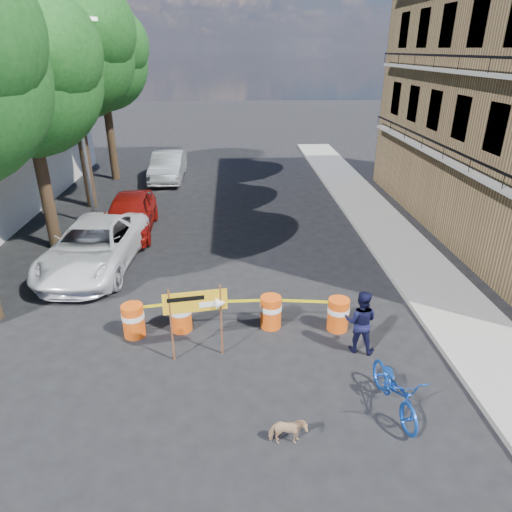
{
  "coord_description": "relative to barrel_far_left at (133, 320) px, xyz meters",
  "views": [
    {
      "loc": [
        -0.08,
        -9.27,
        6.88
      ],
      "look_at": [
        0.57,
        2.95,
        1.3
      ],
      "focal_mm": 32.0,
      "sensor_mm": 36.0,
      "label": 1
    }
  ],
  "objects": [
    {
      "name": "barrel_far_right",
      "position": [
        5.37,
        0.02,
        0.0
      ],
      "size": [
        0.58,
        0.58,
        0.9
      ],
      "color": "#E1430D",
      "rests_on": "ground"
    },
    {
      "name": "barrel_mid_left",
      "position": [
        1.2,
        0.21,
        0.0
      ],
      "size": [
        0.58,
        0.58,
        0.9
      ],
      "color": "#E1430D",
      "rests_on": "ground"
    },
    {
      "name": "tree_mid_b",
      "position": [
        -4.01,
        11.06,
        6.24
      ],
      "size": [
        5.67,
        5.4,
        9.62
      ],
      "color": "#332316",
      "rests_on": "ground"
    },
    {
      "name": "bicycle",
      "position": [
        5.89,
        -3.0,
        0.54
      ],
      "size": [
        0.83,
        1.14,
        2.02
      ],
      "primitive_type": "imported",
      "rotation": [
        0.0,
        0.0,
        0.12
      ],
      "color": "#1547AF",
      "rests_on": "ground"
    },
    {
      "name": "sedan_silver",
      "position": [
        -0.99,
        15.71,
        0.32
      ],
      "size": [
        1.71,
        4.83,
        1.59
      ],
      "primitive_type": "imported",
      "rotation": [
        0.0,
        0.0,
        -0.01
      ],
      "color": "#B5B7BC",
      "rests_on": "ground"
    },
    {
      "name": "tree_mid_a",
      "position": [
        -4.01,
        6.06,
        5.53
      ],
      "size": [
        5.25,
        5.0,
        8.68
      ],
      "color": "#332316",
      "rests_on": "ground"
    },
    {
      "name": "dog",
      "position": [
        3.58,
        -3.82,
        -0.17
      ],
      "size": [
        0.72,
        0.34,
        0.6
      ],
      "primitive_type": "imported",
      "rotation": [
        0.0,
        0.0,
        1.59
      ],
      "color": "tan",
      "rests_on": "ground"
    },
    {
      "name": "suv_white",
      "position": [
        -2.08,
        4.22,
        0.32
      ],
      "size": [
        3.05,
        5.86,
        1.58
      ],
      "primitive_type": "imported",
      "rotation": [
        0.0,
        0.0,
        -0.08
      ],
      "color": "white",
      "rests_on": "ground"
    },
    {
      "name": "barrel_mid_right",
      "position": [
        3.6,
        0.23,
        0.0
      ],
      "size": [
        0.58,
        0.58,
        0.9
      ],
      "color": "#E1430D",
      "rests_on": "ground"
    },
    {
      "name": "barrel_far_left",
      "position": [
        0.0,
        0.0,
        0.0
      ],
      "size": [
        0.58,
        0.58,
        0.9
      ],
      "color": "#E1430D",
      "rests_on": "ground"
    },
    {
      "name": "detour_sign",
      "position": [
        1.92,
        -0.99,
        0.94
      ],
      "size": [
        1.48,
        0.35,
        1.92
      ],
      "rotation": [
        0.0,
        0.0,
        0.15
      ],
      "color": "#592D19",
      "rests_on": "ground"
    },
    {
      "name": "sedan_red",
      "position": [
        -1.52,
        7.48,
        0.32
      ],
      "size": [
        2.1,
        4.76,
        1.59
      ],
      "primitive_type": "imported",
      "rotation": [
        0.0,
        0.0,
        0.05
      ],
      "color": "maroon",
      "rests_on": "ground"
    },
    {
      "name": "tree_far",
      "position": [
        -4.02,
        16.06,
        5.74
      ],
      "size": [
        5.04,
        4.8,
        8.84
      ],
      "color": "#332316",
      "rests_on": "ground"
    },
    {
      "name": "ground",
      "position": [
        2.72,
        -0.94,
        -0.47
      ],
      "size": [
        120.0,
        120.0,
        0.0
      ],
      "primitive_type": "plane",
      "color": "black",
      "rests_on": "ground"
    },
    {
      "name": "sidewalk_east",
      "position": [
        8.92,
        5.06,
        -0.4
      ],
      "size": [
        2.4,
        40.0,
        0.15
      ],
      "primitive_type": "cube",
      "color": "gray",
      "rests_on": "ground"
    },
    {
      "name": "streetlamp",
      "position": [
        -3.21,
        8.56,
        3.9
      ],
      "size": [
        1.25,
        0.18,
        8.0
      ],
      "color": "gray",
      "rests_on": "ground"
    },
    {
      "name": "pedestrian",
      "position": [
        5.69,
        -0.93,
        0.35
      ],
      "size": [
        0.97,
        0.86,
        1.65
      ],
      "primitive_type": "imported",
      "rotation": [
        0.0,
        0.0,
        2.8
      ],
      "color": "black",
      "rests_on": "ground"
    }
  ]
}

